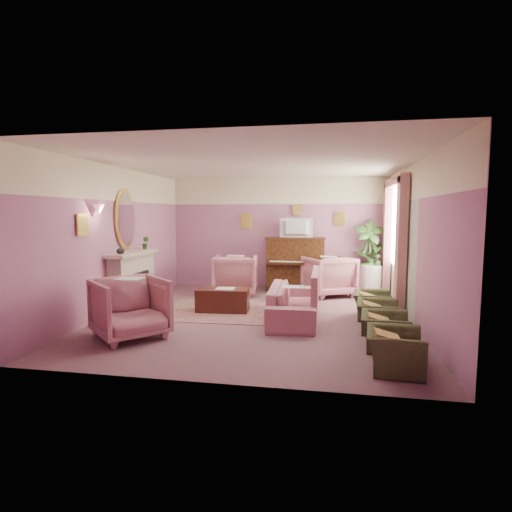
% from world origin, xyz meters
% --- Properties ---
extents(floor, '(5.50, 6.00, 0.01)m').
position_xyz_m(floor, '(0.00, 0.00, 0.00)').
color(floor, '#734F58').
rests_on(floor, ground).
extents(ceiling, '(5.50, 6.00, 0.01)m').
position_xyz_m(ceiling, '(0.00, 0.00, 2.80)').
color(ceiling, silver).
rests_on(ceiling, wall_back).
extents(wall_back, '(5.50, 0.02, 2.80)m').
position_xyz_m(wall_back, '(0.00, 3.00, 1.40)').
color(wall_back, '#885884').
rests_on(wall_back, floor).
extents(wall_front, '(5.50, 0.02, 2.80)m').
position_xyz_m(wall_front, '(0.00, -3.00, 1.40)').
color(wall_front, '#885884').
rests_on(wall_front, floor).
extents(wall_left, '(0.02, 6.00, 2.80)m').
position_xyz_m(wall_left, '(-2.75, 0.00, 1.40)').
color(wall_left, '#885884').
rests_on(wall_left, floor).
extents(wall_right, '(0.02, 6.00, 2.80)m').
position_xyz_m(wall_right, '(2.75, 0.00, 1.40)').
color(wall_right, '#885884').
rests_on(wall_right, floor).
extents(picture_rail_band, '(5.50, 0.01, 0.65)m').
position_xyz_m(picture_rail_band, '(0.00, 2.99, 2.47)').
color(picture_rail_band, '#EFE8BD').
rests_on(picture_rail_band, wall_back).
extents(stripe_panel, '(0.01, 3.00, 2.15)m').
position_xyz_m(stripe_panel, '(2.73, 1.30, 1.07)').
color(stripe_panel, '#AEB497').
rests_on(stripe_panel, wall_right).
extents(fireplace_surround, '(0.30, 1.40, 1.10)m').
position_xyz_m(fireplace_surround, '(-2.59, 0.20, 0.55)').
color(fireplace_surround, '#BDAE9A').
rests_on(fireplace_surround, floor).
extents(fireplace_inset, '(0.18, 0.72, 0.68)m').
position_xyz_m(fireplace_inset, '(-2.49, 0.20, 0.40)').
color(fireplace_inset, black).
rests_on(fireplace_inset, floor).
extents(fire_ember, '(0.06, 0.54, 0.10)m').
position_xyz_m(fire_ember, '(-2.45, 0.20, 0.22)').
color(fire_ember, orange).
rests_on(fire_ember, floor).
extents(mantel_shelf, '(0.40, 1.55, 0.07)m').
position_xyz_m(mantel_shelf, '(-2.56, 0.20, 1.12)').
color(mantel_shelf, '#BDAE9A').
rests_on(mantel_shelf, fireplace_surround).
extents(hearth, '(0.55, 1.50, 0.02)m').
position_xyz_m(hearth, '(-2.39, 0.20, 0.01)').
color(hearth, '#BDAE9A').
rests_on(hearth, floor).
extents(mirror_frame, '(0.04, 0.72, 1.20)m').
position_xyz_m(mirror_frame, '(-2.70, 0.20, 1.80)').
color(mirror_frame, '#E0C94F').
rests_on(mirror_frame, wall_left).
extents(mirror_glass, '(0.01, 0.60, 1.06)m').
position_xyz_m(mirror_glass, '(-2.67, 0.20, 1.80)').
color(mirror_glass, white).
rests_on(mirror_glass, wall_left).
extents(sconce_shade, '(0.20, 0.20, 0.16)m').
position_xyz_m(sconce_shade, '(-2.62, -0.85, 1.98)').
color(sconce_shade, tan).
rests_on(sconce_shade, wall_left).
extents(piano, '(1.40, 0.60, 1.30)m').
position_xyz_m(piano, '(0.50, 2.68, 0.65)').
color(piano, '#371F0E').
rests_on(piano, floor).
extents(piano_keyshelf, '(1.30, 0.12, 0.06)m').
position_xyz_m(piano_keyshelf, '(0.50, 2.33, 0.72)').
color(piano_keyshelf, '#371F0E').
rests_on(piano_keyshelf, piano).
extents(piano_keys, '(1.20, 0.08, 0.02)m').
position_xyz_m(piano_keys, '(0.50, 2.33, 0.76)').
color(piano_keys, white).
rests_on(piano_keys, piano).
extents(piano_top, '(1.45, 0.65, 0.04)m').
position_xyz_m(piano_top, '(0.50, 2.68, 1.31)').
color(piano_top, '#371F0E').
rests_on(piano_top, piano).
extents(television, '(0.80, 0.12, 0.48)m').
position_xyz_m(television, '(0.50, 2.63, 1.60)').
color(television, black).
rests_on(television, piano).
extents(print_back_left, '(0.30, 0.03, 0.38)m').
position_xyz_m(print_back_left, '(-0.80, 2.96, 1.72)').
color(print_back_left, '#E0C94F').
rests_on(print_back_left, wall_back).
extents(print_back_right, '(0.26, 0.03, 0.34)m').
position_xyz_m(print_back_right, '(1.55, 2.96, 1.78)').
color(print_back_right, '#E0C94F').
rests_on(print_back_right, wall_back).
extents(print_back_mid, '(0.22, 0.03, 0.26)m').
position_xyz_m(print_back_mid, '(0.50, 2.96, 2.00)').
color(print_back_mid, '#E0C94F').
rests_on(print_back_mid, wall_back).
extents(print_left_wall, '(0.03, 0.28, 0.36)m').
position_xyz_m(print_left_wall, '(-2.71, -1.20, 1.72)').
color(print_left_wall, '#E0C94F').
rests_on(print_left_wall, wall_left).
extents(window_blind, '(0.03, 1.40, 1.80)m').
position_xyz_m(window_blind, '(2.70, 1.55, 1.70)').
color(window_blind, beige).
rests_on(window_blind, wall_right).
extents(curtain_left, '(0.16, 0.34, 2.60)m').
position_xyz_m(curtain_left, '(2.62, 0.63, 1.30)').
color(curtain_left, '#A96769').
rests_on(curtain_left, floor).
extents(curtain_right, '(0.16, 0.34, 2.60)m').
position_xyz_m(curtain_right, '(2.62, 2.47, 1.30)').
color(curtain_right, '#A96769').
rests_on(curtain_right, floor).
extents(pelmet, '(0.16, 2.20, 0.16)m').
position_xyz_m(pelmet, '(2.62, 1.55, 2.56)').
color(pelmet, '#A96769').
rests_on(pelmet, wall_right).
extents(mantel_plant, '(0.16, 0.16, 0.28)m').
position_xyz_m(mantel_plant, '(-2.55, 0.75, 1.29)').
color(mantel_plant, '#2F5C24').
rests_on(mantel_plant, mantel_shelf).
extents(mantel_vase, '(0.16, 0.16, 0.16)m').
position_xyz_m(mantel_vase, '(-2.55, -0.30, 1.23)').
color(mantel_vase, '#EFE8BD').
rests_on(mantel_vase, mantel_shelf).
extents(area_rug, '(2.56, 1.88, 0.01)m').
position_xyz_m(area_rug, '(-0.63, 0.25, 0.01)').
color(area_rug, '#8D5E57').
rests_on(area_rug, floor).
extents(coffee_table, '(1.04, 0.58, 0.45)m').
position_xyz_m(coffee_table, '(-0.73, 0.26, 0.23)').
color(coffee_table, '#391810').
rests_on(coffee_table, floor).
extents(table_paper, '(0.35, 0.28, 0.01)m').
position_xyz_m(table_paper, '(-0.68, 0.26, 0.46)').
color(table_paper, silver).
rests_on(table_paper, coffee_table).
extents(sofa, '(0.69, 2.08, 0.84)m').
position_xyz_m(sofa, '(0.66, -0.09, 0.42)').
color(sofa, '#B07079').
rests_on(sofa, floor).
extents(sofa_throw, '(0.11, 1.58, 0.58)m').
position_xyz_m(sofa_throw, '(1.06, -0.09, 0.60)').
color(sofa_throw, '#A96769').
rests_on(sofa_throw, sofa).
extents(floral_armchair_left, '(0.99, 0.99, 1.03)m').
position_xyz_m(floral_armchair_left, '(-0.87, 1.93, 0.52)').
color(floral_armchair_left, '#B07079').
rests_on(floral_armchair_left, floor).
extents(floral_armchair_right, '(0.99, 0.99, 1.03)m').
position_xyz_m(floral_armchair_right, '(1.31, 2.17, 0.52)').
color(floral_armchair_right, '#B07079').
rests_on(floral_armchair_right, floor).
extents(floral_armchair_front, '(0.99, 0.99, 1.03)m').
position_xyz_m(floral_armchair_front, '(-1.70, -1.60, 0.52)').
color(floral_armchair_front, '#B07079').
rests_on(floral_armchair_front, floor).
extents(olive_chair_a, '(0.53, 0.76, 0.66)m').
position_xyz_m(olive_chair_a, '(2.08, -2.24, 0.33)').
color(olive_chair_a, '#404626').
rests_on(olive_chair_a, floor).
extents(olive_chair_b, '(0.53, 0.76, 0.66)m').
position_xyz_m(olive_chair_b, '(2.08, -1.42, 0.33)').
color(olive_chair_b, '#404626').
rests_on(olive_chair_b, floor).
extents(olive_chair_c, '(0.53, 0.76, 0.66)m').
position_xyz_m(olive_chair_c, '(2.08, -0.60, 0.33)').
color(olive_chair_c, '#404626').
rests_on(olive_chair_c, floor).
extents(olive_chair_d, '(0.53, 0.76, 0.66)m').
position_xyz_m(olive_chair_d, '(2.08, 0.22, 0.33)').
color(olive_chair_d, '#404626').
rests_on(olive_chair_d, floor).
extents(side_table, '(0.52, 0.52, 0.70)m').
position_xyz_m(side_table, '(2.30, 2.53, 0.35)').
color(side_table, white).
rests_on(side_table, floor).
extents(side_plant_big, '(0.30, 0.30, 0.34)m').
position_xyz_m(side_plant_big, '(2.30, 2.53, 0.87)').
color(side_plant_big, '#2F5C24').
rests_on(side_plant_big, side_table).
extents(side_plant_small, '(0.16, 0.16, 0.28)m').
position_xyz_m(side_plant_small, '(2.42, 2.43, 0.84)').
color(side_plant_small, '#2F5C24').
rests_on(side_plant_small, side_table).
extents(palm_pot, '(0.34, 0.34, 0.34)m').
position_xyz_m(palm_pot, '(2.25, 2.60, 0.17)').
color(palm_pot, '#9F6437').
rests_on(palm_pot, floor).
extents(palm_plant, '(0.76, 0.76, 1.44)m').
position_xyz_m(palm_plant, '(2.25, 2.60, 1.06)').
color(palm_plant, '#2F5C24').
rests_on(palm_plant, palm_pot).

